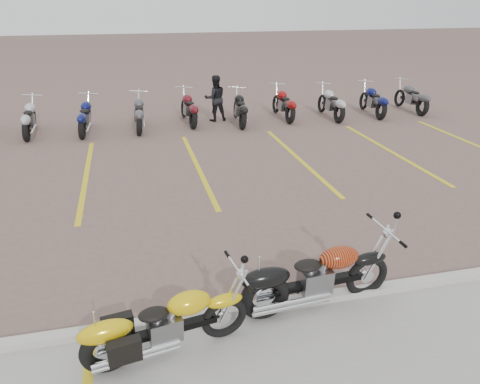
% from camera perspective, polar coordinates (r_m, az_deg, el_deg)
% --- Properties ---
extents(ground, '(100.00, 100.00, 0.00)m').
position_cam_1_polar(ground, '(8.26, -0.88, -6.05)').
color(ground, brown).
rests_on(ground, ground).
extents(curb, '(60.00, 0.18, 0.12)m').
position_cam_1_polar(curb, '(6.60, 3.10, -13.77)').
color(curb, '#ADAAA3').
rests_on(curb, ground).
extents(parking_stripes, '(38.00, 5.50, 0.01)m').
position_cam_1_polar(parking_stripes, '(11.86, -5.19, 3.10)').
color(parking_stripes, gold).
rests_on(parking_stripes, ground).
extents(yellow_cruiser, '(2.02, 0.49, 0.84)m').
position_cam_1_polar(yellow_cruiser, '(5.77, -9.39, -15.79)').
color(yellow_cruiser, black).
rests_on(yellow_cruiser, ground).
extents(flame_cruiser, '(2.21, 0.38, 0.91)m').
position_cam_1_polar(flame_cruiser, '(6.50, 8.94, -10.49)').
color(flame_cruiser, black).
rests_on(flame_cruiser, ground).
extents(person_b, '(0.78, 0.62, 1.54)m').
position_cam_1_polar(person_b, '(16.19, -3.04, 11.34)').
color(person_b, black).
rests_on(person_b, ground).
extents(bg_bike_row, '(17.16, 2.01, 1.10)m').
position_cam_1_polar(bg_bike_row, '(15.77, -6.34, 10.10)').
color(bg_bike_row, black).
rests_on(bg_bike_row, ground).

